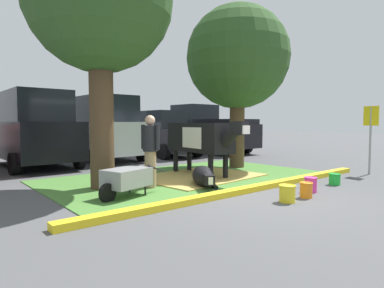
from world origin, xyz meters
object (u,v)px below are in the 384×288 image
Objects in this scene: suv_dark_grey at (101,128)px; parking_sign at (371,126)px; bucket_green at (335,179)px; suv_black at (34,129)px; shade_tree_left at (100,1)px; cow_holstein at (201,138)px; bucket_pink at (311,184)px; bucket_yellow at (287,193)px; wheelbarrow at (126,178)px; bucket_orange at (306,190)px; person_handler at (150,149)px; pickup_truck_black at (206,130)px; calf_lying at (204,177)px; sedan_silver at (162,134)px; shade_tree_right at (238,58)px.

parking_sign is at bearing -62.64° from suv_dark_grey.
bucket_green is 0.06× the size of suv_black.
shade_tree_left reaches higher than cow_holstein.
suv_dark_grey reaches higher than bucket_green.
shade_tree_left is 17.72× the size of bucket_pink.
parking_sign is 4.88m from bucket_yellow.
wheelbarrow is 0.35× the size of suv_dark_grey.
shade_tree_left reaches higher than bucket_orange.
pickup_truck_black is (7.19, 6.07, 0.22)m from person_handler.
pickup_truck_black is at bearing 59.00° from bucket_orange.
wheelbarrow is 5.71× the size of bucket_green.
cow_holstein reaches higher than wheelbarrow.
sedan_silver is at bearing 63.09° from calf_lying.
suv_dark_grey reaches higher than pickup_truck_black.
parking_sign is 9.52m from suv_dark_grey.
parking_sign is at bearing -15.12° from wheelbarrow.
shade_tree_right is 3.30× the size of wheelbarrow.
bucket_green is at bearing -176.37° from parking_sign.
bucket_pink is 1.22m from bucket_green.
person_handler is 3.43m from bucket_orange.
suv_black is (-2.09, 6.28, 1.03)m from calf_lying.
wheelbarrow reaches higher than calf_lying.
sedan_silver is at bearing 73.86° from bucket_orange.
bucket_orange is at bearing -173.75° from parking_sign.
parking_sign is at bearing -21.37° from person_handler.
suv_black reaches higher than bucket_pink.
cow_holstein reaches higher than bucket_green.
cow_holstein is 0.58× the size of pickup_truck_black.
calf_lying is 2.30m from bucket_orange.
shade_tree_left is at bearing -134.76° from sedan_silver.
cow_holstein is 5.95m from sedan_silver.
bucket_yellow is 1.00× the size of bucket_pink.
suv_dark_grey is (1.60, 6.12, 0.38)m from person_handler.
bucket_yellow is 8.78m from suv_black.
suv_dark_grey reaches higher than cow_holstein.
suv_dark_grey is 1.05× the size of sedan_silver.
shade_tree_left is 10.16m from pickup_truck_black.
person_handler is at bearing -37.17° from shade_tree_left.
suv_black reaches higher than person_handler.
bucket_green is at bearing -76.73° from suv_dark_grey.
calf_lying is 6.86m from suv_dark_grey.
parking_sign is (1.89, -3.43, -2.21)m from shade_tree_right.
shade_tree_right reaches higher than calf_lying.
calf_lying is at bearing 144.45° from bucket_green.
shade_tree_left reaches higher than bucket_pink.
shade_tree_left is 6.65m from suv_dark_grey.
shade_tree_left is at bearing 88.59° from wheelbarrow.
person_handler reaches higher than calf_lying.
bucket_yellow is at bearing -58.14° from shade_tree_left.
shade_tree_left is at bearing -146.05° from pickup_truck_black.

